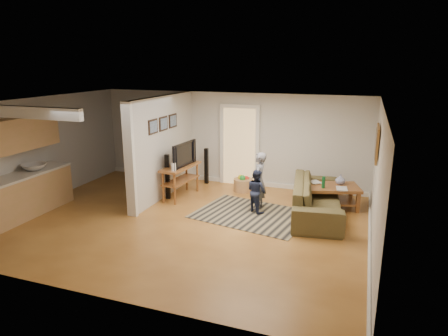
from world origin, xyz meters
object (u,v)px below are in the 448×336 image
at_px(child, 258,209).
at_px(toddler, 256,211).
at_px(tv_console, 181,169).
at_px(speaker_right, 206,166).
at_px(coffee_table, 329,190).
at_px(toy_basket, 243,184).
at_px(speaker_left, 168,177).
at_px(sofa, 316,214).

distance_m(child, toddler, 0.19).
xyz_separation_m(tv_console, speaker_right, (0.16, 1.29, -0.23)).
distance_m(coffee_table, toy_basket, 2.30).
bearing_deg(toddler, tv_console, 23.88).
height_order(speaker_right, child, speaker_right).
relative_size(tv_console, toddler, 1.34).
height_order(speaker_right, toddler, speaker_right).
bearing_deg(toddler, coffee_table, -117.30).
bearing_deg(speaker_left, coffee_table, -7.30).
bearing_deg(speaker_left, toddler, -21.18).
distance_m(speaker_left, toy_basket, 2.01).
bearing_deg(child, tv_console, -94.23).
xyz_separation_m(coffee_table, toddler, (-1.52, -0.83, -0.41)).
bearing_deg(sofa, speaker_left, 84.37).
relative_size(sofa, speaker_left, 2.33).
distance_m(sofa, speaker_left, 3.65).
bearing_deg(sofa, speaker_right, 58.99).
distance_m(coffee_table, child, 1.70).
relative_size(coffee_table, speaker_left, 1.35).
bearing_deg(speaker_right, sofa, -27.16).
bearing_deg(toddler, speaker_right, -7.35).
distance_m(tv_console, speaker_right, 1.32).
bearing_deg(sofa, coffee_table, -29.33).
bearing_deg(child, coffee_table, 113.75).
height_order(child, toddler, child).
height_order(speaker_left, toy_basket, speaker_left).
relative_size(tv_console, speaker_right, 1.33).
xyz_separation_m(speaker_right, toddler, (1.88, -1.65, -0.50)).
xyz_separation_m(speaker_left, toy_basket, (1.58, 1.19, -0.38)).
bearing_deg(tv_console, child, 0.52).
relative_size(speaker_right, toy_basket, 1.98).
xyz_separation_m(sofa, toy_basket, (-2.02, 1.05, 0.19)).
xyz_separation_m(tv_console, speaker_left, (-0.26, -0.21, -0.17)).
relative_size(tv_console, child, 0.99).
bearing_deg(toy_basket, tv_console, -143.47).
bearing_deg(speaker_left, child, -16.52).
height_order(sofa, toddler, toddler).
xyz_separation_m(tv_console, toy_basket, (1.32, 0.98, -0.55)).
distance_m(toy_basket, child, 1.37).
distance_m(sofa, coffee_table, 0.72).
distance_m(tv_console, child, 2.17).
bearing_deg(coffee_table, sofa, -111.49).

